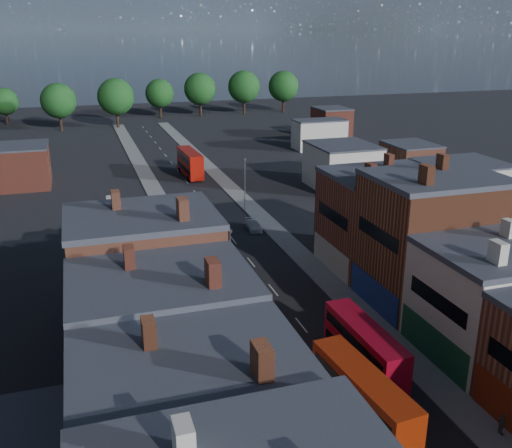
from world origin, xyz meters
TOP-DOWN VIEW (x-y plane):
  - pavement_west at (-6.50, 50.00)m, footprint 3.00×200.00m
  - pavement_east at (6.50, 50.00)m, footprint 3.00×200.00m
  - lamp_post_2 at (-5.20, 30.00)m, footprint 0.25×0.70m
  - lamp_post_3 at (5.20, 60.00)m, footprint 0.25×0.70m
  - bus_0 at (-1.50, 9.19)m, footprint 3.32×10.42m
  - bus_1 at (1.76, 15.14)m, footprint 2.70×9.97m
  - bus_2 at (1.50, 83.77)m, footprint 3.14×11.28m
  - car_1 at (1.20, 15.87)m, footprint 1.73×4.04m
  - car_2 at (-3.50, 47.16)m, footprint 2.40×4.47m
  - car_3 at (3.80, 51.09)m, footprint 2.01×4.39m
  - ped_1 at (-6.68, 12.75)m, footprint 0.96×0.76m
  - ped_3 at (7.22, 5.62)m, footprint 0.49×0.96m

SIDE VIEW (x-z plane):
  - pavement_west at x=-6.50m, z-range 0.00..0.12m
  - pavement_east at x=6.50m, z-range 0.00..0.12m
  - car_2 at x=-3.50m, z-range 0.00..1.19m
  - car_3 at x=3.80m, z-range 0.00..1.24m
  - car_1 at x=1.20m, z-range 0.00..1.29m
  - ped_3 at x=7.22m, z-range 0.12..1.71m
  - ped_1 at x=-6.68m, z-range 0.12..1.86m
  - bus_1 at x=1.76m, z-range 0.17..4.45m
  - bus_0 at x=-1.50m, z-range 0.18..4.60m
  - bus_2 at x=1.50m, z-range 0.19..5.03m
  - lamp_post_2 at x=-5.20m, z-range 0.64..8.77m
  - lamp_post_3 at x=5.20m, z-range 0.64..8.77m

